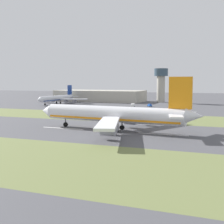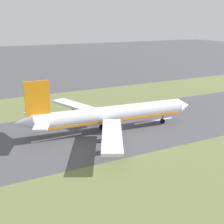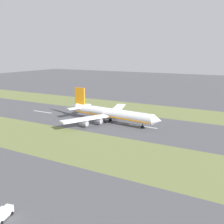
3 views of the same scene
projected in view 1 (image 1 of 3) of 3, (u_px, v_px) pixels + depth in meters
The scene contains 11 objects.
ground_plane at pixel (100, 130), 118.28m from camera, with size 800.00×800.00×0.00m, color #4C4C51.
grass_median_west at pixel (29, 158), 76.40m from camera, with size 40.00×600.00×0.01m, color olive.
grass_median_east at pixel (134, 118), 160.16m from camera, with size 40.00×600.00×0.01m, color olive.
centreline_dash_mid at pixel (163, 134), 109.88m from camera, with size 1.20×18.00×0.01m, color silver.
centreline_dash_far at pixel (63, 128), 123.97m from camera, with size 1.20×18.00×0.01m, color silver.
airplane_main_jet at pixel (117, 115), 117.51m from camera, with size 63.86×67.22×20.20m.
terminal_building at pixel (100, 96), 290.71m from camera, with size 36.00×80.08×10.06m, color #B2AD9E.
control_tower at pixel (161, 82), 273.13m from camera, with size 12.00×12.00×29.62m.
airplane_parked_apron at pixel (58, 98), 257.16m from camera, with size 50.49×48.04×15.17m.
service_truck at pixel (133, 105), 218.03m from camera, with size 6.35×3.71×3.10m.
apron_car at pixel (150, 105), 228.57m from camera, with size 4.45×4.31×2.03m.
Camera 1 is at (-107.88, -45.51, 18.71)m, focal length 50.00 mm.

